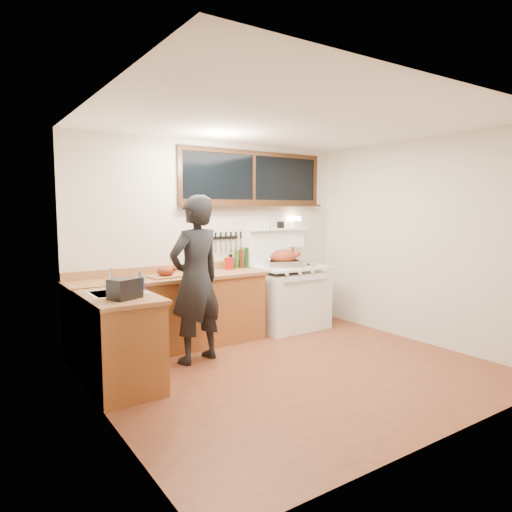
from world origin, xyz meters
TOP-DOWN VIEW (x-y plane):
  - ground_plane at (0.00, 0.00)m, footprint 4.00×3.50m
  - room_shell at (0.00, 0.00)m, footprint 4.10×3.60m
  - counter_back at (-0.80, 1.45)m, footprint 2.44×0.64m
  - counter_left at (-1.70, 0.62)m, footprint 0.64×1.09m
  - sink_unit at (-1.68, 0.70)m, footprint 0.50×0.45m
  - vintage_stove at (1.00, 1.41)m, footprint 1.02×0.74m
  - back_window at (0.60, 1.72)m, footprint 2.32×0.13m
  - left_doorway at (-1.99, -0.55)m, footprint 0.02×1.04m
  - knife_strip at (0.12, 1.73)m, footprint 0.52×0.03m
  - man at (-0.75, 0.86)m, footprint 0.77×0.59m
  - soap_bottle at (-1.43, 0.75)m, footprint 0.11×0.12m
  - toaster at (-1.70, 0.39)m, footprint 0.33×0.28m
  - cutting_board at (-0.88, 1.40)m, footprint 0.43×0.33m
  - roast_turkey at (0.84, 1.34)m, footprint 0.57×0.51m
  - stockpot at (1.27, 1.65)m, footprint 0.35×0.35m
  - saucepan at (1.12, 1.70)m, footprint 0.18×0.30m
  - pot_lid at (1.23, 1.27)m, footprint 0.27×0.27m
  - coffee_tin at (0.10, 1.58)m, footprint 0.13×0.12m
  - pitcher at (-0.16, 1.65)m, footprint 0.10×0.10m
  - bottle_cluster at (0.28, 1.63)m, footprint 0.39×0.07m

SIDE VIEW (x-z plane):
  - ground_plane at x=0.00m, z-range -0.02..0.00m
  - counter_left at x=-1.70m, z-range 0.00..0.90m
  - counter_back at x=-0.80m, z-range -0.05..0.95m
  - vintage_stove at x=1.00m, z-range -0.33..1.27m
  - sink_unit at x=-1.68m, z-range 0.66..1.03m
  - pot_lid at x=1.23m, z-range 0.89..0.93m
  - man at x=-0.75m, z-range 0.00..1.87m
  - cutting_board at x=-0.88m, z-range 0.88..1.02m
  - saucepan at x=1.12m, z-range 0.90..1.03m
  - pitcher at x=-0.16m, z-range 0.90..1.05m
  - coffee_tin at x=0.10m, z-range 0.90..1.06m
  - toaster at x=-1.70m, z-range 0.90..1.09m
  - soap_bottle at x=-1.43m, z-range 0.90..1.09m
  - roast_turkey at x=0.84m, z-range 0.88..1.13m
  - bottle_cluster at x=0.28m, z-range 0.88..1.16m
  - stockpot at x=1.27m, z-range 0.90..1.15m
  - left_doorway at x=-1.99m, z-range 0.00..2.17m
  - knife_strip at x=0.12m, z-range 1.17..1.45m
  - room_shell at x=0.00m, z-range 0.32..2.97m
  - back_window at x=0.60m, z-range 1.68..2.45m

